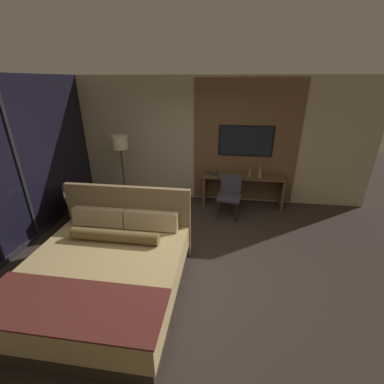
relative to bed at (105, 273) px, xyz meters
name	(u,v)px	position (x,y,z in m)	size (l,w,h in m)	color
ground_plane	(193,266)	(1.09, 0.70, -0.33)	(16.00, 16.00, 0.00)	#332823
wall_back_tv_panel	(213,142)	(1.21, 3.29, 1.07)	(7.20, 0.09, 2.80)	#BCAD8E
wall_left_window	(18,170)	(-1.90, 1.10, 0.99)	(0.06, 6.00, 2.80)	black
bed	(105,273)	(0.00, 0.00, 0.00)	(2.02, 2.12, 1.19)	#33281E
desk	(243,185)	(1.92, 3.04, 0.16)	(1.81, 0.46, 0.73)	brown
tv	(246,141)	(1.92, 3.22, 1.13)	(1.19, 0.04, 0.67)	black
desk_chair	(230,192)	(1.63, 2.44, 0.21)	(0.52, 0.52, 0.91)	#38333D
armchair_by_window	(90,210)	(-1.20, 1.80, -0.07)	(1.18, 1.19, 0.78)	#47423D
floor_lamp	(120,148)	(-0.74, 2.62, 1.02)	(0.34, 0.34, 1.62)	#282623
vase_tall	(260,171)	(2.27, 2.95, 0.54)	(0.11, 0.11, 0.28)	#846647
vase_short	(250,172)	(2.05, 2.97, 0.49)	(0.09, 0.09, 0.20)	#846647
book	(213,173)	(1.23, 3.01, 0.41)	(0.24, 0.18, 0.03)	#332D28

